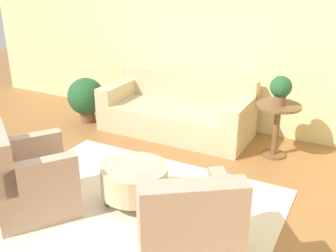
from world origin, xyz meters
TOP-DOWN VIEW (x-y plane):
  - ground_plane at (0.00, 0.00)m, footprint 16.00×16.00m
  - wall_back at (0.00, 2.63)m, footprint 9.14×0.12m
  - rug at (0.00, 0.00)m, footprint 2.97×2.27m
  - couch at (-0.49, 2.06)m, footprint 2.23×0.95m
  - armchair_left at (-0.89, -0.51)m, footprint 1.08×1.08m
  - armchair_right at (0.89, -0.51)m, footprint 1.08×1.08m
  - ottoman_table at (-0.01, 0.10)m, footprint 0.71×0.71m
  - side_table at (1.02, 1.92)m, footprint 0.57×0.57m
  - potted_plant_on_side_table at (1.02, 1.92)m, footprint 0.27×0.27m
  - potted_plant_floor at (-1.95, 1.75)m, footprint 0.59×0.59m

SIDE VIEW (x-z plane):
  - ground_plane at x=0.00m, z-range 0.00..0.00m
  - rug at x=0.00m, z-range 0.00..0.01m
  - ottoman_table at x=-0.01m, z-range 0.07..0.49m
  - couch at x=-0.49m, z-range -0.12..0.72m
  - armchair_left at x=-0.89m, z-range -0.10..0.82m
  - armchair_right at x=0.89m, z-range -0.10..0.82m
  - potted_plant_floor at x=-1.95m, z-range 0.05..0.77m
  - side_table at x=1.02m, z-range 0.13..0.85m
  - potted_plant_on_side_table at x=1.02m, z-range 0.74..1.11m
  - wall_back at x=0.00m, z-range 0.00..2.80m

